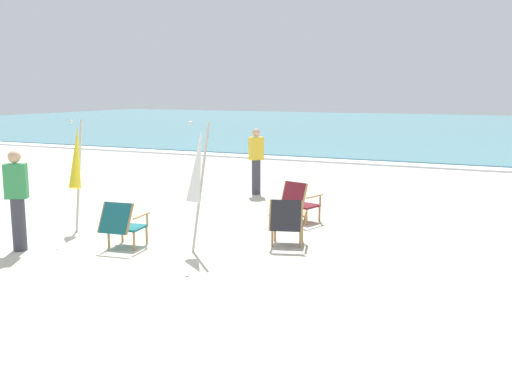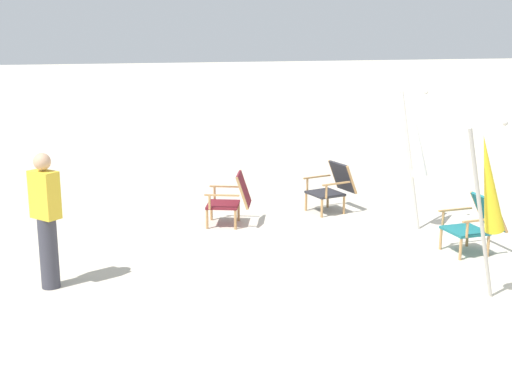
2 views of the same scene
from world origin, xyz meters
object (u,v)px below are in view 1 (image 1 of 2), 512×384
(beach_chair_far_center, at_px, (299,201))
(person_by_waterline, at_px, (17,200))
(umbrella_furled_white, at_px, (198,167))
(umbrella_furled_yellow, at_px, (76,158))
(beach_chair_back_right, at_px, (122,223))
(beach_chair_mid_center, at_px, (287,221))
(person_near_chairs, at_px, (256,161))

(beach_chair_far_center, xyz_separation_m, person_by_waterline, (-3.36, -3.84, 0.41))
(umbrella_furled_white, distance_m, person_by_waterline, 2.96)
(umbrella_furled_yellow, bearing_deg, beach_chair_back_right, -25.76)
(beach_chair_far_center, xyz_separation_m, umbrella_furled_yellow, (-3.50, -2.27, 0.91))
(beach_chair_far_center, height_order, umbrella_furled_white, umbrella_furled_white)
(beach_chair_back_right, relative_size, beach_chair_far_center, 0.99)
(beach_chair_back_right, bearing_deg, person_by_waterline, -150.84)
(beach_chair_back_right, xyz_separation_m, umbrella_furled_yellow, (-1.59, 0.76, 0.91))
(beach_chair_far_center, bearing_deg, beach_chair_mid_center, -75.28)
(umbrella_furled_yellow, distance_m, person_near_chairs, 5.04)
(beach_chair_back_right, relative_size, person_near_chairs, 0.50)
(umbrella_furled_yellow, xyz_separation_m, person_near_chairs, (1.37, 4.83, -0.50))
(beach_chair_mid_center, distance_m, person_by_waterline, 4.37)
(beach_chair_far_center, bearing_deg, umbrella_furled_white, -105.25)
(beach_chair_far_center, relative_size, person_near_chairs, 0.50)
(umbrella_furled_white, height_order, person_by_waterline, umbrella_furled_white)
(beach_chair_mid_center, bearing_deg, umbrella_furled_white, -143.44)
(beach_chair_far_center, bearing_deg, beach_chair_back_right, -122.31)
(umbrella_furled_white, distance_m, umbrella_furled_yellow, 2.81)
(beach_chair_back_right, xyz_separation_m, umbrella_furled_white, (1.20, 0.41, 0.95))
(umbrella_furled_white, height_order, person_near_chairs, umbrella_furled_white)
(umbrella_furled_yellow, height_order, person_by_waterline, umbrella_furled_yellow)
(beach_chair_back_right, distance_m, person_near_chairs, 5.61)
(umbrella_furled_yellow, height_order, person_near_chairs, umbrella_furled_yellow)
(beach_chair_mid_center, distance_m, umbrella_furled_yellow, 4.10)
(beach_chair_back_right, xyz_separation_m, beach_chair_mid_center, (2.38, 1.28, 0.00))
(beach_chair_back_right, height_order, beach_chair_far_center, beach_chair_far_center)
(person_near_chairs, bearing_deg, umbrella_furled_yellow, -105.85)
(person_near_chairs, relative_size, person_by_waterline, 1.00)
(umbrella_furled_white, relative_size, umbrella_furled_yellow, 1.03)
(umbrella_furled_white, bearing_deg, person_near_chairs, 105.30)
(umbrella_furled_white, distance_m, person_near_chairs, 5.40)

